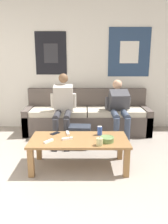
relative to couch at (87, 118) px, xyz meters
The scene contains 13 objects.
wall_back 1.08m from the couch, 125.81° to the left, with size 10.00×0.07×2.55m.
couch is the anchor object (origin of this frame).
coffee_table 1.49m from the couch, 94.89° to the right, with size 1.29×0.61×0.41m.
person_seated_adult 0.69m from the couch, 136.49° to the right, with size 0.47×0.86×1.17m.
person_seated_teen 0.74m from the couch, 32.81° to the right, with size 0.47×0.95×1.05m.
backpack 0.81m from the couch, 99.20° to the right, with size 0.37×0.31×0.37m.
ceramic_bowl 1.61m from the couch, 81.74° to the right, with size 0.18×0.18×0.07m.
pillar_candle 1.72m from the couch, 85.70° to the right, with size 0.08×0.08×0.11m.
drink_can_blue 1.35m from the couch, 83.32° to the right, with size 0.07×0.07×0.12m.
game_controller_near_left 1.33m from the couch, 102.71° to the right, with size 0.06×0.15×0.03m.
game_controller_near_right 1.54m from the couch, 100.58° to the right, with size 0.15×0.08×0.03m.
game_controller_far_center 1.68m from the couch, 107.71° to the right, with size 0.12×0.13×0.03m.
cell_phone 1.37m from the couch, 110.13° to the right, with size 0.14×0.15×0.01m.
Camera 1 is at (0.20, -1.54, 1.44)m, focal length 35.00 mm.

